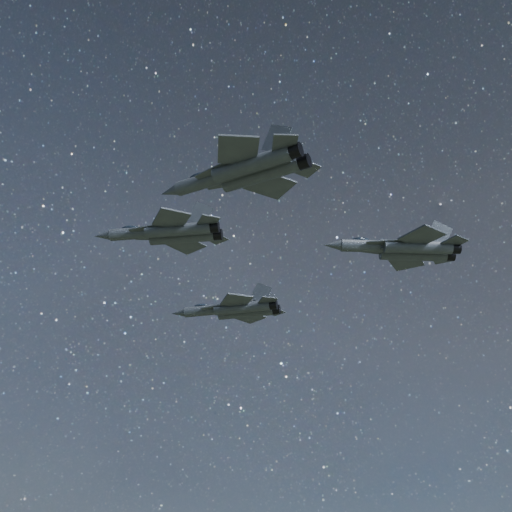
# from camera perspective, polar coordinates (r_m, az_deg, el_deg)

# --- Properties ---
(jet_lead) EXTENTS (17.38, 12.37, 4.43)m
(jet_lead) POSITION_cam_1_polar(r_m,az_deg,el_deg) (76.97, -8.23, 2.24)
(jet_lead) COLOR #373D44
(jet_left) EXTENTS (19.27, 13.44, 4.85)m
(jet_left) POSITION_cam_1_polar(r_m,az_deg,el_deg) (97.85, -2.01, -5.08)
(jet_left) COLOR #373D44
(jet_right) EXTENTS (18.71, 12.43, 4.76)m
(jet_right) POSITION_cam_1_polar(r_m,az_deg,el_deg) (64.65, -1.14, 8.11)
(jet_right) COLOR #373D44
(jet_slot) EXTENTS (19.02, 13.13, 4.77)m
(jet_slot) POSITION_cam_1_polar(r_m,az_deg,el_deg) (82.15, 13.93, 0.69)
(jet_slot) COLOR #373D44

